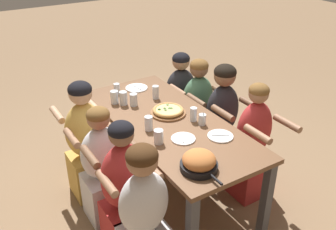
{
  "coord_description": "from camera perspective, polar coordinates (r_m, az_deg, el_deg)",
  "views": [
    {
      "loc": [
        2.46,
        -1.52,
        2.39
      ],
      "look_at": [
        0.0,
        0.0,
        0.83
      ],
      "focal_mm": 40.0,
      "sensor_mm": 36.0,
      "label": 1
    }
  ],
  "objects": [
    {
      "name": "ground_plane",
      "position": [
        3.75,
        -0.0,
        -11.31
      ],
      "size": [
        18.0,
        18.0,
        0.0
      ],
      "primitive_type": "plane",
      "color": "#896B4C",
      "rests_on": "ground"
    },
    {
      "name": "dining_table",
      "position": [
        3.35,
        -0.0,
        -2.13
      ],
      "size": [
        1.93,
        0.84,
        0.78
      ],
      "color": "brown",
      "rests_on": "ground"
    },
    {
      "name": "pizza_board_main",
      "position": [
        3.4,
        0.02,
        0.6
      ],
      "size": [
        0.32,
        0.32,
        0.05
      ],
      "color": "brown",
      "rests_on": "dining_table"
    },
    {
      "name": "skillet_bowl",
      "position": [
        2.67,
        4.76,
        -7.16
      ],
      "size": [
        0.4,
        0.27,
        0.14
      ],
      "color": "black",
      "rests_on": "dining_table"
    },
    {
      "name": "empty_plate_a",
      "position": [
        3.03,
        2.34,
        -3.62
      ],
      "size": [
        0.2,
        0.2,
        0.02
      ],
      "color": "white",
      "rests_on": "dining_table"
    },
    {
      "name": "empty_plate_b",
      "position": [
        3.09,
        7.98,
        -3.2
      ],
      "size": [
        0.21,
        0.21,
        0.02
      ],
      "color": "white",
      "rests_on": "dining_table"
    },
    {
      "name": "empty_plate_c",
      "position": [
        3.93,
        -4.81,
        4.13
      ],
      "size": [
        0.23,
        0.23,
        0.02
      ],
      "color": "white",
      "rests_on": "dining_table"
    },
    {
      "name": "cocktail_glass_blue",
      "position": [
        3.23,
        5.25,
        -0.77
      ],
      "size": [
        0.06,
        0.06,
        0.12
      ],
      "color": "silver",
      "rests_on": "dining_table"
    },
    {
      "name": "drinking_glass_a",
      "position": [
        3.68,
        -1.89,
        3.37
      ],
      "size": [
        0.06,
        0.06,
        0.13
      ],
      "color": "silver",
      "rests_on": "dining_table"
    },
    {
      "name": "drinking_glass_b",
      "position": [
        3.62,
        -8.16,
        2.59
      ],
      "size": [
        0.07,
        0.07,
        0.13
      ],
      "color": "silver",
      "rests_on": "dining_table"
    },
    {
      "name": "drinking_glass_c",
      "position": [
        3.13,
        -2.97,
        -1.41
      ],
      "size": [
        0.07,
        0.07,
        0.13
      ],
      "color": "silver",
      "rests_on": "dining_table"
    },
    {
      "name": "drinking_glass_d",
      "position": [
        3.55,
        -5.26,
        2.22
      ],
      "size": [
        0.07,
        0.07,
        0.12
      ],
      "color": "silver",
      "rests_on": "dining_table"
    },
    {
      "name": "drinking_glass_e",
      "position": [
        3.28,
        3.9,
        0.11
      ],
      "size": [
        0.06,
        0.06,
        0.13
      ],
      "color": "silver",
      "rests_on": "dining_table"
    },
    {
      "name": "drinking_glass_f",
      "position": [
        3.81,
        -7.81,
        3.91
      ],
      "size": [
        0.06,
        0.06,
        0.11
      ],
      "color": "silver",
      "rests_on": "dining_table"
    },
    {
      "name": "drinking_glass_g",
      "position": [
        3.58,
        -6.82,
        2.44
      ],
      "size": [
        0.07,
        0.07,
        0.13
      ],
      "color": "silver",
      "rests_on": "dining_table"
    },
    {
      "name": "drinking_glass_h",
      "position": [
        2.96,
        -1.45,
        -3.44
      ],
      "size": [
        0.08,
        0.08,
        0.12
      ],
      "color": "silver",
      "rests_on": "dining_table"
    },
    {
      "name": "diner_far_midright",
      "position": [
        3.51,
        12.73,
        -4.78
      ],
      "size": [
        0.51,
        0.4,
        1.14
      ],
      "rotation": [
        0.0,
        0.0,
        -1.57
      ],
      "color": "#B22D2D",
      "rests_on": "ground"
    },
    {
      "name": "diner_far_center",
      "position": [
        3.77,
        8.16,
        -1.28
      ],
      "size": [
        0.51,
        0.4,
        1.17
      ],
      "rotation": [
        0.0,
        0.0,
        -1.57
      ],
      "color": "#232328",
      "rests_on": "ground"
    },
    {
      "name": "diner_near_midleft",
      "position": [
        3.5,
        -12.34,
        -4.4
      ],
      "size": [
        0.51,
        0.4,
        1.16
      ],
      "rotation": [
        0.0,
        0.0,
        1.57
      ],
      "color": "gold",
      "rests_on": "ground"
    },
    {
      "name": "diner_near_right",
      "position": [
        2.69,
        -3.66,
        -15.55
      ],
      "size": [
        0.51,
        0.4,
        1.13
      ],
      "rotation": [
        0.0,
        0.0,
        1.57
      ],
      "color": "silver",
      "rests_on": "ground"
    },
    {
      "name": "diner_far_left",
      "position": [
        4.32,
        1.92,
        2.15
      ],
      "size": [
        0.51,
        0.4,
        1.07
      ],
      "rotation": [
        0.0,
        0.0,
        -1.57
      ],
      "color": "#232328",
      "rests_on": "ground"
    },
    {
      "name": "diner_near_midright",
      "position": [
        2.89,
        -6.55,
        -12.03
      ],
      "size": [
        0.51,
        0.4,
        1.16
      ],
      "rotation": [
        0.0,
        0.0,
        1.57
      ],
      "color": "#B22D2D",
      "rests_on": "ground"
    },
    {
      "name": "diner_far_midleft",
      "position": [
        4.07,
        4.52,
        0.55
      ],
      "size": [
        0.51,
        0.4,
        1.1
      ],
      "rotation": [
        0.0,
        0.0,
        -1.57
      ],
      "color": "#477556",
      "rests_on": "ground"
    },
    {
      "name": "diner_near_center",
      "position": [
        3.23,
        -9.83,
        -8.25
      ],
      "size": [
        0.51,
        0.4,
        1.08
      ],
      "rotation": [
        0.0,
        0.0,
        1.57
      ],
      "color": "silver",
      "rests_on": "ground"
    }
  ]
}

